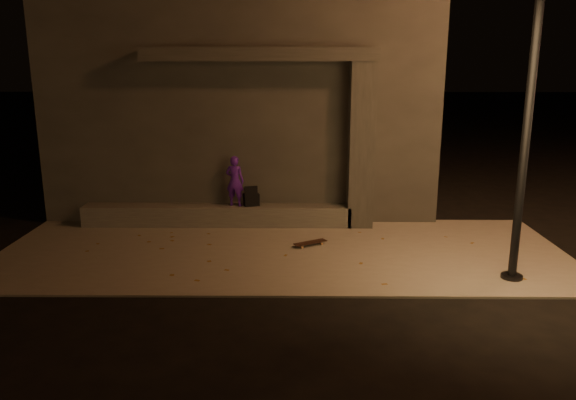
{
  "coord_description": "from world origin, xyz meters",
  "views": [
    {
      "loc": [
        0.23,
        -8.43,
        3.65
      ],
      "look_at": [
        0.12,
        2.0,
        1.05
      ],
      "focal_mm": 35.0,
      "sensor_mm": 36.0,
      "label": 1
    }
  ],
  "objects_px": {
    "skateboard": "(310,243)",
    "skateboarder": "(235,181)",
    "backpack": "(251,199)",
    "street_lamp_0": "(536,36)",
    "column": "(361,146)"
  },
  "relations": [
    {
      "from": "skateboard",
      "to": "skateboarder",
      "type": "bearing_deg",
      "value": 107.74
    },
    {
      "from": "skateboarder",
      "to": "street_lamp_0",
      "type": "relative_size",
      "value": 0.16
    },
    {
      "from": "column",
      "to": "skateboard",
      "type": "relative_size",
      "value": 5.18
    },
    {
      "from": "backpack",
      "to": "skateboard",
      "type": "height_order",
      "value": "backpack"
    },
    {
      "from": "street_lamp_0",
      "to": "backpack",
      "type": "bearing_deg",
      "value": 145.94
    },
    {
      "from": "backpack",
      "to": "skateboard",
      "type": "distance_m",
      "value": 2.03
    },
    {
      "from": "column",
      "to": "street_lamp_0",
      "type": "relative_size",
      "value": 0.51
    },
    {
      "from": "skateboard",
      "to": "street_lamp_0",
      "type": "relative_size",
      "value": 0.1
    },
    {
      "from": "skateboard",
      "to": "backpack",
      "type": "bearing_deg",
      "value": 100.66
    },
    {
      "from": "street_lamp_0",
      "to": "skateboarder",
      "type": "bearing_deg",
      "value": 147.89
    },
    {
      "from": "column",
      "to": "skateboard",
      "type": "distance_m",
      "value": 2.54
    },
    {
      "from": "backpack",
      "to": "skateboard",
      "type": "bearing_deg",
      "value": -66.16
    },
    {
      "from": "skateboarder",
      "to": "skateboard",
      "type": "bearing_deg",
      "value": 152.57
    },
    {
      "from": "skateboard",
      "to": "street_lamp_0",
      "type": "xyz_separation_m",
      "value": [
        3.39,
        -1.69,
        3.91
      ]
    },
    {
      "from": "column",
      "to": "skateboard",
      "type": "bearing_deg",
      "value": -127.68
    }
  ]
}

